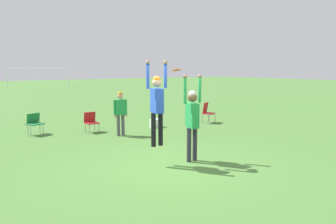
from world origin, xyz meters
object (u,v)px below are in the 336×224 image
camping_chair_2 (207,111)px  person_spectator_far (120,110)px  person_defending (192,115)px  frisbee (176,70)px  cooler_box (155,123)px  camping_chair_1 (34,122)px  person_jumping (157,101)px  camping_chair_0 (91,121)px

camping_chair_2 → person_spectator_far: bearing=-24.5°
camping_chair_2 → person_defending: bearing=16.1°
frisbee → cooler_box: (2.46, 4.62, -2.22)m
frisbee → camping_chair_2: (4.95, 4.18, -1.86)m
camping_chair_2 → camping_chair_1: bearing=-42.0°
person_defending → frisbee: size_ratio=10.30×
person_jumping → cooler_box: 5.52m
person_defending → cooler_box: (2.00, 4.70, -1.05)m
person_defending → camping_chair_0: person_defending is taller
frisbee → person_jumping: bearing=159.3°
person_jumping → person_defending: size_ratio=0.94×
camping_chair_0 → cooler_box: size_ratio=2.00×
camping_chair_0 → camping_chair_2: size_ratio=0.85×
frisbee → camping_chair_0: bearing=91.2°
person_jumping → person_spectator_far: 3.96m
person_jumping → camping_chair_0: (0.36, 5.03, -1.19)m
frisbee → camping_chair_2: frisbee is taller
person_jumping → person_spectator_far: size_ratio=1.34×
camping_chair_1 → camping_chair_2: camping_chair_2 is taller
camping_chair_1 → person_spectator_far: size_ratio=0.49×
person_spectator_far → camping_chair_2: bearing=10.2°
person_jumping → camping_chair_2: person_jumping is taller
person_defending → camping_chair_2: 6.22m
camping_chair_1 → person_spectator_far: person_spectator_far is taller
person_defending → camping_chair_2: bearing=148.6°
person_defending → camping_chair_1: person_defending is taller
cooler_box → person_defending: bearing=-113.0°
person_jumping → person_spectator_far: bearing=0.7°
cooler_box → frisbee: bearing=-118.0°
camping_chair_0 → cooler_box: bearing=167.6°
camping_chair_0 → person_defending: bearing=96.5°
camping_chair_2 → frisbee: bearing=12.8°
camping_chair_0 → camping_chair_2: (5.06, -1.02, 0.09)m
person_spectator_far → cooler_box: (1.96, 0.67, -0.77)m
person_jumping → frisbee: 0.91m
camping_chair_2 → cooler_box: (-2.49, 0.44, -0.36)m
person_jumping → camping_chair_1: person_jumping is taller
person_defending → camping_chair_2: person_defending is taller
person_defending → cooler_box: bearing=172.1°
camping_chair_2 → person_jumping: bearing=9.1°
person_jumping → cooler_box: bearing=-18.3°
camping_chair_1 → cooler_box: size_ratio=2.03×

